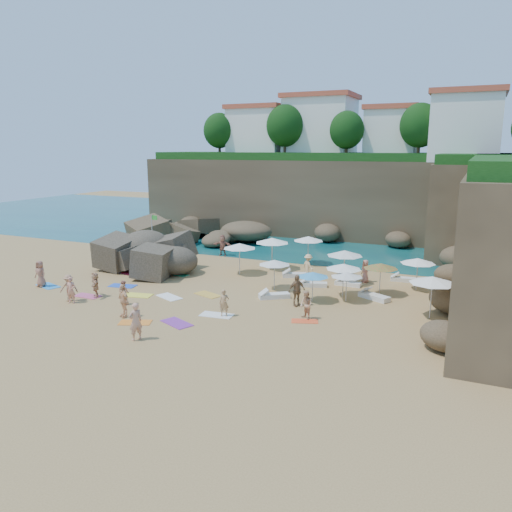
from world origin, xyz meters
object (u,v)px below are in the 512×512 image
at_px(person_stand_1, 124,292).
at_px(person_stand_5, 223,245).
at_px(parasol_2, 345,253).
at_px(parasol_1, 308,239).
at_px(rock_outcrop, 139,272).
at_px(lounger_0, 296,275).
at_px(parasol_0, 240,246).
at_px(person_stand_2, 308,266).
at_px(person_stand_6, 136,321).
at_px(person_stand_3, 297,290).
at_px(person_stand_0, 71,290).
at_px(person_stand_4, 365,271).
at_px(flag_pole, 153,228).

xyz_separation_m(person_stand_1, person_stand_5, (-1.08, 14.79, 0.18)).
distance_m(parasol_2, person_stand_1, 15.01).
relative_size(parasol_1, person_stand_1, 1.65).
height_order(parasol_1, person_stand_1, parasol_1).
relative_size(rock_outcrop, lounger_0, 3.54).
height_order(parasol_0, person_stand_5, parasol_0).
bearing_deg(parasol_1, person_stand_2, -71.41).
xyz_separation_m(rock_outcrop, parasol_1, (10.94, 7.82, 2.11)).
bearing_deg(person_stand_6, person_stand_3, 172.90).
bearing_deg(person_stand_3, parasol_2, 25.36).
distance_m(parasol_1, parasol_2, 6.21).
bearing_deg(person_stand_2, person_stand_3, 139.32).
distance_m(parasol_0, person_stand_3, 8.69).
xyz_separation_m(parasol_0, person_stand_0, (-6.20, -10.72, -1.33)).
bearing_deg(lounger_0, parasol_0, 167.11).
height_order(lounger_0, person_stand_4, person_stand_4).
bearing_deg(person_stand_0, parasol_2, 20.53).
distance_m(flag_pole, person_stand_1, 15.19).
bearing_deg(person_stand_4, parasol_0, -117.69).
relative_size(flag_pole, person_stand_5, 1.90).
distance_m(parasol_1, person_stand_5, 7.99).
bearing_deg(person_stand_4, person_stand_2, -124.39).
height_order(person_stand_0, person_stand_1, person_stand_0).
bearing_deg(person_stand_3, parasol_1, 52.17).
relative_size(parasol_2, person_stand_1, 1.70).
distance_m(parasol_0, person_stand_5, 6.85).
xyz_separation_m(parasol_2, person_stand_4, (1.29, 0.90, -1.35)).
bearing_deg(person_stand_0, person_stand_5, 64.70).
height_order(rock_outcrop, person_stand_6, person_stand_6).
xyz_separation_m(person_stand_2, person_stand_6, (-3.85, -15.27, 0.11)).
height_order(parasol_0, person_stand_3, parasol_0).
xyz_separation_m(person_stand_3, person_stand_4, (2.60, 7.08, -0.15)).
height_order(person_stand_2, person_stand_5, person_stand_5).
relative_size(parasol_2, person_stand_4, 1.54).
height_order(person_stand_2, person_stand_4, person_stand_2).
relative_size(flag_pole, parasol_1, 1.44).
relative_size(parasol_0, parasol_2, 0.99).
distance_m(parasol_1, person_stand_3, 11.21).
bearing_deg(person_stand_1, person_stand_4, -123.17).
xyz_separation_m(person_stand_1, person_stand_4, (12.29, 11.02, 0.08)).
distance_m(parasol_1, person_stand_0, 18.75).
relative_size(person_stand_4, person_stand_6, 0.85).
bearing_deg(flag_pole, person_stand_0, -73.65).
relative_size(parasol_1, person_stand_3, 1.26).
height_order(flag_pole, parasol_0, flag_pole).
xyz_separation_m(parasol_1, person_stand_2, (1.31, -3.88, -1.26)).
bearing_deg(rock_outcrop, person_stand_3, -12.12).
distance_m(person_stand_0, person_stand_6, 8.02).
height_order(person_stand_1, person_stand_6, person_stand_6).
height_order(rock_outcrop, person_stand_4, person_stand_4).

